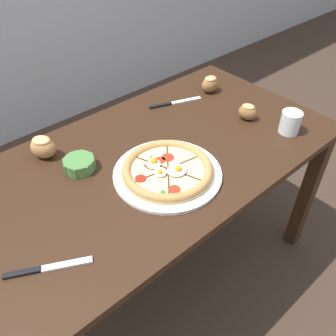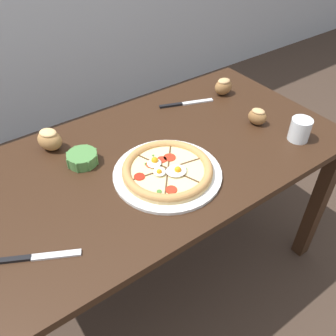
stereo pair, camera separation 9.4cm
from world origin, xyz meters
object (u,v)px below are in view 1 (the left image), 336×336
(bread_piece_near, at_px, (248,112))
(knife_spare, at_px, (175,103))
(ramekin_bowl, at_px, (79,164))
(dining_table, at_px, (147,179))
(bread_piece_mid, at_px, (210,84))
(bread_piece_far, at_px, (43,147))
(water_glass, at_px, (290,123))
(pizza, at_px, (168,170))
(knife_main, at_px, (47,268))

(bread_piece_near, bearing_deg, knife_spare, 115.86)
(ramekin_bowl, bearing_deg, dining_table, -28.01)
(bread_piece_mid, bearing_deg, knife_spare, 171.82)
(ramekin_bowl, bearing_deg, knife_spare, 11.21)
(bread_piece_far, height_order, water_glass, water_glass)
(pizza, height_order, knife_spare, pizza)
(ramekin_bowl, distance_m, bread_piece_mid, 0.75)
(dining_table, relative_size, pizza, 4.01)
(bread_piece_far, distance_m, water_glass, 0.95)
(dining_table, height_order, water_glass, water_glass)
(pizza, bearing_deg, water_glass, -13.18)
(bread_piece_near, height_order, water_glass, water_glass)
(bread_piece_mid, relative_size, bread_piece_far, 0.77)
(pizza, height_order, bread_piece_near, bread_piece_near)
(dining_table, bearing_deg, ramekin_bowl, 151.99)
(dining_table, height_order, ramekin_bowl, ramekin_bowl)
(bread_piece_far, bearing_deg, pizza, -53.93)
(ramekin_bowl, height_order, knife_main, ramekin_bowl)
(bread_piece_mid, xyz_separation_m, knife_main, (-1.03, -0.38, -0.04))
(dining_table, relative_size, bread_piece_far, 12.74)
(pizza, relative_size, bread_piece_mid, 4.10)
(pizza, bearing_deg, bread_piece_near, 5.31)
(bread_piece_far, height_order, knife_spare, bread_piece_far)
(pizza, distance_m, bread_piece_near, 0.49)
(dining_table, xyz_separation_m, bread_piece_mid, (0.54, 0.19, 0.14))
(pizza, distance_m, bread_piece_mid, 0.62)
(bread_piece_mid, bearing_deg, bread_piece_near, -101.54)
(pizza, height_order, knife_main, pizza)
(ramekin_bowl, distance_m, water_glass, 0.83)
(knife_main, distance_m, water_glass, 1.03)
(water_glass, bearing_deg, knife_spare, 112.81)
(dining_table, height_order, bread_piece_mid, bread_piece_mid)
(bread_piece_mid, bearing_deg, ramekin_bowl, -173.82)
(dining_table, relative_size, bread_piece_mid, 16.45)
(ramekin_bowl, relative_size, water_glass, 1.30)
(bread_piece_near, xyz_separation_m, water_glass, (0.05, -0.17, 0.00))
(bread_piece_far, bearing_deg, knife_main, -116.21)
(bread_piece_mid, xyz_separation_m, knife_spare, (-0.20, 0.03, -0.04))
(bread_piece_mid, bearing_deg, pizza, -149.93)
(bread_piece_mid, relative_size, knife_main, 0.43)
(dining_table, distance_m, bread_piece_mid, 0.59)
(knife_main, xyz_separation_m, water_glass, (1.03, -0.05, 0.04))
(bread_piece_near, xyz_separation_m, bread_piece_far, (-0.76, 0.33, 0.01))
(dining_table, distance_m, bread_piece_near, 0.51)
(knife_main, bearing_deg, knife_spare, 54.00)
(bread_piece_far, bearing_deg, bread_piece_near, -23.58)
(bread_piece_mid, bearing_deg, dining_table, -160.28)
(knife_main, bearing_deg, bread_piece_far, 91.56)
(pizza, distance_m, water_glass, 0.55)
(water_glass, bearing_deg, bread_piece_mid, 89.79)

